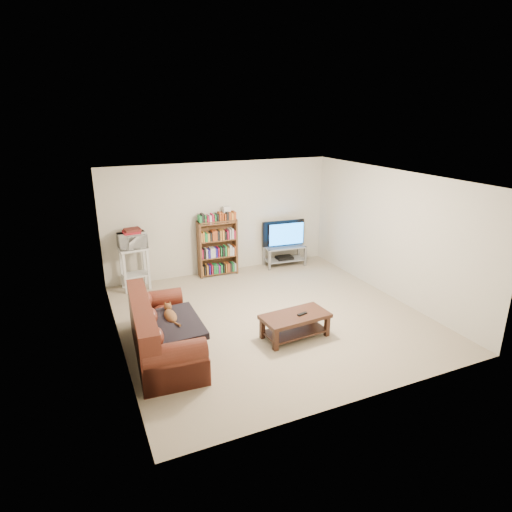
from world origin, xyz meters
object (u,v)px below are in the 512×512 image
coffee_table (295,321)px  tv_stand (285,252)px  sofa (160,336)px  bookshelf (218,247)px

coffee_table → tv_stand: size_ratio=1.13×
sofa → bookshelf: bearing=60.2°
sofa → tv_stand: 4.34m
coffee_table → bookshelf: (-0.20, 3.09, 0.36)m
sofa → bookshelf: size_ratio=1.67×
coffee_table → bookshelf: 3.12m
tv_stand → bookshelf: (-1.58, 0.08, 0.31)m
sofa → coffee_table: 2.07m
coffee_table → bookshelf: size_ratio=0.90×
tv_stand → bookshelf: 1.62m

